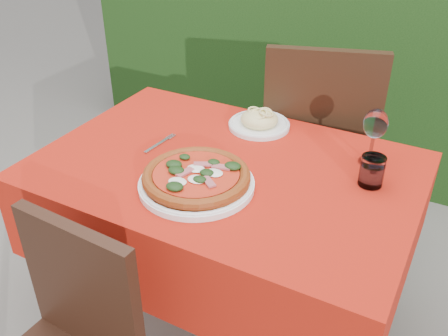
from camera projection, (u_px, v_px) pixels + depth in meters
The scene contains 9 objects.
ground at pixel (225, 319), 2.07m from camera, with size 60.00×60.00×0.00m, color #625D58.
hedge at pixel (358, 10), 2.75m from camera, with size 3.20×0.55×1.78m.
dining_table at pixel (226, 201), 1.75m from camera, with size 1.26×0.86×0.75m.
chair_far at pixel (318, 139), 2.17m from camera, with size 0.58×0.58×1.02m.
pizza_plate at pixel (196, 179), 1.54m from camera, with size 0.36×0.36×0.07m.
pasta_plate at pixel (259, 121), 1.90m from camera, with size 0.23×0.23×0.07m.
water_glass at pixel (372, 172), 1.55m from camera, with size 0.08×0.08×0.10m.
wine_glass at pixel (375, 126), 1.61m from camera, with size 0.08×0.08×0.20m.
fork at pixel (157, 145), 1.78m from camera, with size 0.02×0.18×0.00m, color #B8B8C0.
Camera 1 is at (0.67, -1.26, 1.62)m, focal length 40.00 mm.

